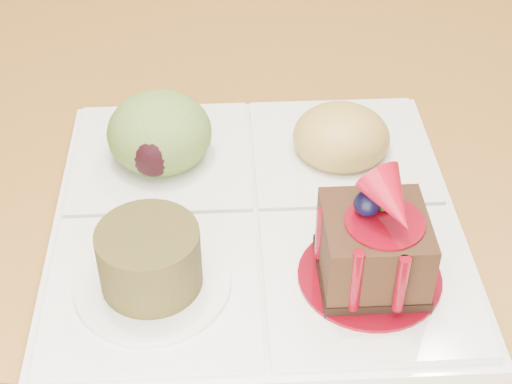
{
  "coord_description": "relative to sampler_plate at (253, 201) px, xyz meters",
  "views": [
    {
      "loc": [
        -0.03,
        -1.17,
        1.14
      ],
      "look_at": [
        -0.07,
        -0.75,
        0.79
      ],
      "focal_mm": 55.0,
      "sensor_mm": 36.0,
      "label": 1
    }
  ],
  "objects": [
    {
      "name": "ground",
      "position": [
        0.08,
        0.75,
        -0.77
      ],
      "size": [
        6.0,
        6.0,
        0.0
      ],
      "primitive_type": "plane",
      "color": "brown"
    },
    {
      "name": "sampler_plate",
      "position": [
        0.0,
        0.0,
        0.0
      ],
      "size": [
        0.33,
        0.33,
        0.11
      ],
      "rotation": [
        0.0,
        0.0,
        0.15
      ],
      "color": "silver",
      "rests_on": "dining_table"
    }
  ]
}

